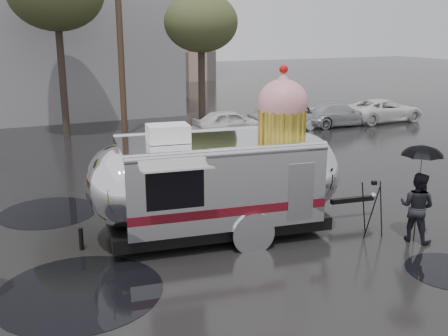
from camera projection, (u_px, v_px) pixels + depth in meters
name	position (u px, v px, depth m)	size (l,w,h in m)	color
ground	(163.00, 266.00, 11.21)	(120.00, 120.00, 0.00)	black
puddles	(122.00, 256.00, 11.69)	(9.76, 9.33, 0.01)	black
utility_pole	(120.00, 33.00, 23.33)	(1.60, 0.28, 9.00)	#473323
tree_right	(201.00, 23.00, 23.69)	(3.36, 3.36, 6.42)	#382D26
parked_cars	(317.00, 113.00, 26.19)	(13.20, 1.90, 1.50)	silver
airstream_trailer	(220.00, 177.00, 12.57)	(7.69, 3.19, 4.16)	silver
person_right	(417.00, 207.00, 12.32)	(0.81, 0.45, 1.68)	black
umbrella_black	(422.00, 161.00, 12.03)	(1.19, 1.19, 2.36)	black
tripod	(373.00, 204.00, 12.62)	(0.55, 0.57, 1.40)	black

